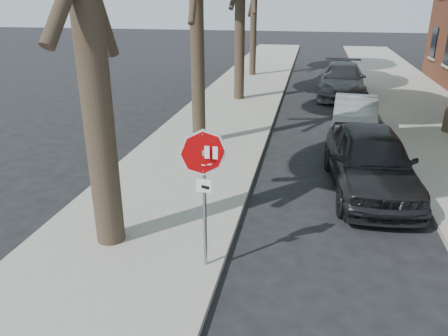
# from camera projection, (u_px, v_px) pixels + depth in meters

# --- Properties ---
(ground) EXTENTS (120.00, 120.00, 0.00)m
(ground) POSITION_uv_depth(u_px,v_px,m) (243.00, 274.00, 7.99)
(ground) COLOR black
(ground) RESTS_ON ground
(sidewalk_left) EXTENTS (4.00, 55.00, 0.12)m
(sidewalk_left) POSITION_uv_depth(u_px,v_px,m) (229.00, 109.00, 19.37)
(sidewalk_left) COLOR gray
(sidewalk_left) RESTS_ON ground
(sidewalk_right) EXTENTS (4.00, 55.00, 0.12)m
(sidewalk_right) POSITION_uv_depth(u_px,v_px,m) (433.00, 119.00, 17.83)
(sidewalk_right) COLOR gray
(sidewalk_right) RESTS_ON ground
(curb_left) EXTENTS (0.12, 55.00, 0.13)m
(curb_left) POSITION_uv_depth(u_px,v_px,m) (275.00, 111.00, 19.00)
(curb_left) COLOR #9E9384
(curb_left) RESTS_ON ground
(curb_right) EXTENTS (0.12, 55.00, 0.13)m
(curb_right) POSITION_uv_depth(u_px,v_px,m) (381.00, 116.00, 18.20)
(curb_right) COLOR #9E9384
(curb_right) RESTS_ON ground
(stop_sign) EXTENTS (0.76, 0.34, 2.61)m
(stop_sign) POSITION_uv_depth(u_px,v_px,m) (204.00, 173.00, 7.38)
(stop_sign) COLOR gray
(stop_sign) RESTS_ON sidewalk_left
(car_a) EXTENTS (2.34, 5.03, 1.67)m
(car_a) POSITION_uv_depth(u_px,v_px,m) (370.00, 160.00, 11.14)
(car_a) COLOR black
(car_a) RESTS_ON ground
(car_b) EXTENTS (1.79, 4.32, 1.39)m
(car_b) POSITION_uv_depth(u_px,v_px,m) (355.00, 117.00, 15.63)
(car_b) COLOR #93959A
(car_b) RESTS_ON ground
(car_c) EXTENTS (2.54, 5.62, 1.60)m
(car_c) POSITION_uv_depth(u_px,v_px,m) (342.00, 80.00, 21.96)
(car_c) COLOR #515055
(car_c) RESTS_ON ground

